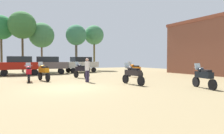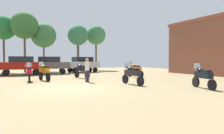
{
  "view_description": "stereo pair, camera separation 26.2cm",
  "coord_description": "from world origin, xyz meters",
  "px_view_note": "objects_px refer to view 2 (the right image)",
  "views": [
    {
      "loc": [
        -3.08,
        -11.58,
        1.68
      ],
      "look_at": [
        3.79,
        2.01,
        1.12
      ],
      "focal_mm": 32.36,
      "sensor_mm": 36.0,
      "label": 1
    },
    {
      "loc": [
        -2.85,
        -11.7,
        1.68
      ],
      "look_at": [
        3.79,
        2.01,
        1.12
      ],
      "focal_mm": 32.36,
      "sensor_mm": 36.0,
      "label": 2
    }
  ],
  "objects_px": {
    "car_3": "(83,63)",
    "tree_8": "(24,26)",
    "motorcycle_8": "(82,70)",
    "person_1": "(87,68)",
    "motorcycle_2": "(132,74)",
    "motorcycle_4": "(135,70)",
    "car_4": "(21,64)",
    "tree_1": "(96,35)",
    "tree_5": "(78,36)",
    "tree_7": "(44,35)",
    "car_1": "(49,64)",
    "motorcycle_11": "(203,76)",
    "tree_4": "(3,28)",
    "motorcycle_3": "(44,71)",
    "motorcycle_9": "(29,72)"
  },
  "relations": [
    {
      "from": "motorcycle_2",
      "to": "motorcycle_4",
      "type": "height_order",
      "value": "motorcycle_4"
    },
    {
      "from": "motorcycle_4",
      "to": "tree_7",
      "type": "height_order",
      "value": "tree_7"
    },
    {
      "from": "motorcycle_11",
      "to": "tree_8",
      "type": "relative_size",
      "value": 0.25
    },
    {
      "from": "tree_5",
      "to": "tree_7",
      "type": "relative_size",
      "value": 0.98
    },
    {
      "from": "car_3",
      "to": "tree_5",
      "type": "height_order",
      "value": "tree_5"
    },
    {
      "from": "tree_1",
      "to": "car_1",
      "type": "bearing_deg",
      "value": -142.45
    },
    {
      "from": "motorcycle_9",
      "to": "car_3",
      "type": "distance_m",
      "value": 11.22
    },
    {
      "from": "motorcycle_4",
      "to": "tree_1",
      "type": "xyz_separation_m",
      "value": [
        1.61,
        14.2,
        4.83
      ]
    },
    {
      "from": "person_1",
      "to": "tree_5",
      "type": "bearing_deg",
      "value": -119.48
    },
    {
      "from": "car_1",
      "to": "tree_5",
      "type": "distance_m",
      "value": 8.21
    },
    {
      "from": "car_4",
      "to": "tree_1",
      "type": "xyz_separation_m",
      "value": [
        11.17,
        6.82,
        4.38
      ]
    },
    {
      "from": "car_1",
      "to": "motorcycle_4",
      "type": "bearing_deg",
      "value": -132.17
    },
    {
      "from": "motorcycle_2",
      "to": "tree_8",
      "type": "bearing_deg",
      "value": 102.12
    },
    {
      "from": "motorcycle_8",
      "to": "tree_5",
      "type": "distance_m",
      "value": 12.97
    },
    {
      "from": "tree_5",
      "to": "motorcycle_4",
      "type": "bearing_deg",
      "value": -82.58
    },
    {
      "from": "motorcycle_2",
      "to": "motorcycle_11",
      "type": "distance_m",
      "value": 4.31
    },
    {
      "from": "motorcycle_4",
      "to": "motorcycle_3",
      "type": "bearing_deg",
      "value": 169.01
    },
    {
      "from": "motorcycle_4",
      "to": "car_3",
      "type": "bearing_deg",
      "value": 96.23
    },
    {
      "from": "motorcycle_11",
      "to": "car_1",
      "type": "height_order",
      "value": "car_1"
    },
    {
      "from": "tree_8",
      "to": "person_1",
      "type": "bearing_deg",
      "value": -76.69
    },
    {
      "from": "car_4",
      "to": "tree_8",
      "type": "height_order",
      "value": "tree_8"
    },
    {
      "from": "tree_8",
      "to": "motorcycle_2",
      "type": "bearing_deg",
      "value": -72.17
    },
    {
      "from": "motorcycle_4",
      "to": "car_3",
      "type": "height_order",
      "value": "car_3"
    },
    {
      "from": "motorcycle_8",
      "to": "person_1",
      "type": "relative_size",
      "value": 1.24
    },
    {
      "from": "motorcycle_3",
      "to": "car_3",
      "type": "xyz_separation_m",
      "value": [
        5.88,
        8.65,
        0.44
      ]
    },
    {
      "from": "motorcycle_3",
      "to": "car_1",
      "type": "distance_m",
      "value": 7.55
    },
    {
      "from": "motorcycle_3",
      "to": "tree_4",
      "type": "height_order",
      "value": "tree_4"
    },
    {
      "from": "motorcycle_2",
      "to": "motorcycle_8",
      "type": "distance_m",
      "value": 6.17
    },
    {
      "from": "tree_4",
      "to": "motorcycle_4",
      "type": "bearing_deg",
      "value": -51.55
    },
    {
      "from": "motorcycle_9",
      "to": "car_3",
      "type": "bearing_deg",
      "value": 54.23
    },
    {
      "from": "car_3",
      "to": "tree_8",
      "type": "height_order",
      "value": "tree_8"
    },
    {
      "from": "motorcycle_3",
      "to": "car_3",
      "type": "height_order",
      "value": "car_3"
    },
    {
      "from": "motorcycle_2",
      "to": "person_1",
      "type": "bearing_deg",
      "value": 122.41
    },
    {
      "from": "motorcycle_2",
      "to": "tree_5",
      "type": "bearing_deg",
      "value": 79.51
    },
    {
      "from": "tree_1",
      "to": "tree_4",
      "type": "distance_m",
      "value": 13.09
    },
    {
      "from": "car_4",
      "to": "motorcycle_8",
      "type": "bearing_deg",
      "value": -140.42
    },
    {
      "from": "motorcycle_11",
      "to": "tree_1",
      "type": "height_order",
      "value": "tree_1"
    },
    {
      "from": "motorcycle_11",
      "to": "tree_7",
      "type": "height_order",
      "value": "tree_7"
    },
    {
      "from": "motorcycle_9",
      "to": "car_3",
      "type": "height_order",
      "value": "car_3"
    },
    {
      "from": "tree_4",
      "to": "tree_7",
      "type": "relative_size",
      "value": 1.08
    },
    {
      "from": "motorcycle_9",
      "to": "person_1",
      "type": "xyz_separation_m",
      "value": [
        3.86,
        -2.24,
        0.33
      ]
    },
    {
      "from": "tree_1",
      "to": "tree_4",
      "type": "bearing_deg",
      "value": 178.92
    },
    {
      "from": "car_3",
      "to": "tree_7",
      "type": "distance_m",
      "value": 7.83
    },
    {
      "from": "motorcycle_8",
      "to": "motorcycle_9",
      "type": "height_order",
      "value": "motorcycle_8"
    },
    {
      "from": "tree_4",
      "to": "car_4",
      "type": "bearing_deg",
      "value": -74.91
    },
    {
      "from": "tree_5",
      "to": "tree_7",
      "type": "bearing_deg",
      "value": 163.05
    },
    {
      "from": "motorcycle_2",
      "to": "motorcycle_4",
      "type": "distance_m",
      "value": 5.65
    },
    {
      "from": "car_1",
      "to": "tree_1",
      "type": "distance_m",
      "value": 11.27
    },
    {
      "from": "car_3",
      "to": "tree_5",
      "type": "bearing_deg",
      "value": -17.5
    },
    {
      "from": "motorcycle_3",
      "to": "car_4",
      "type": "relative_size",
      "value": 0.49
    }
  ]
}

